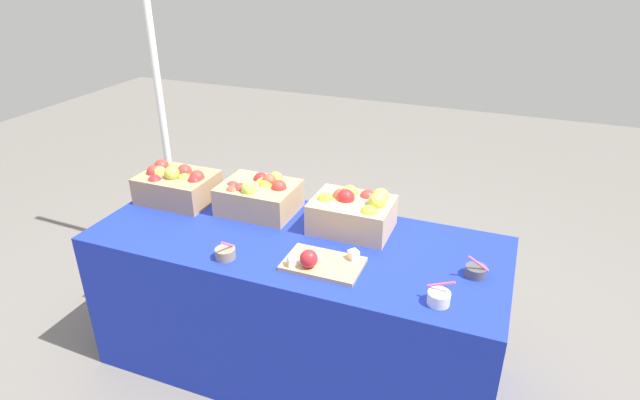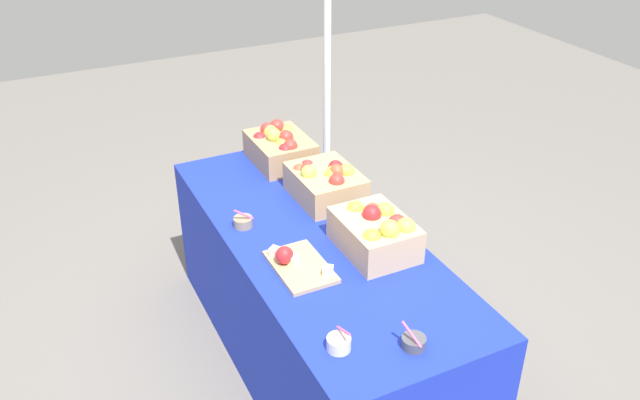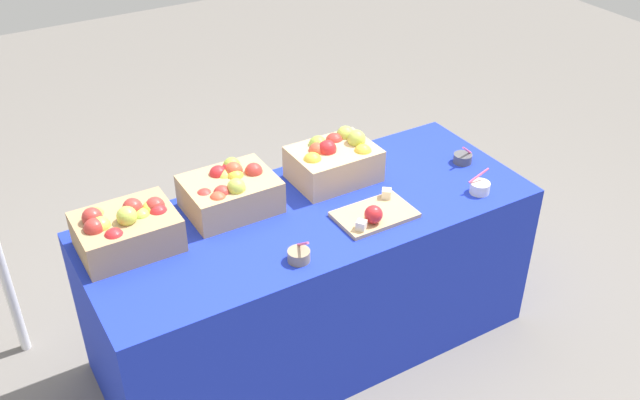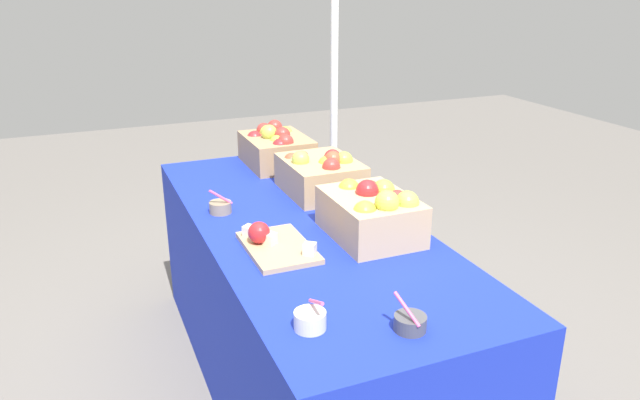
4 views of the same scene
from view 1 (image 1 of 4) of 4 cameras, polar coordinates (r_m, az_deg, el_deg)
The scene contains 10 objects.
ground_plane at distance 2.85m, azimuth -2.38°, elevation -17.11°, with size 10.00×10.00×0.00m, color slate.
table at distance 2.61m, azimuth -2.53°, elevation -11.18°, with size 1.90×0.76×0.74m, color #192DB7.
apple_crate_left at distance 2.82m, azimuth -15.22°, elevation 1.66°, with size 0.37×0.29×0.20m.
apple_crate_middle at distance 2.63m, azimuth -6.64°, elevation 0.55°, with size 0.37×0.29×0.19m.
apple_crate_right at distance 2.44m, azimuth 3.61°, elevation -1.27°, with size 0.37×0.27×0.21m.
cutting_board_front at distance 2.19m, azimuth -0.03°, elevation -6.77°, with size 0.32×0.21×0.09m.
sample_bowl_near at distance 2.03m, azimuth 12.77°, elevation -10.29°, with size 0.10×0.09×0.10m.
sample_bowl_mid at distance 2.23m, azimuth 16.55°, elevation -7.39°, with size 0.09×0.09×0.11m.
sample_bowl_far at distance 2.28m, azimuth -10.23°, elevation -5.69°, with size 0.09×0.09×0.11m.
tent_pole at distance 3.36m, azimuth -17.03°, elevation 10.65°, with size 0.04×0.04×2.24m, color white.
Camera 1 is at (0.87, -1.89, 1.95)m, focal length 29.50 mm.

